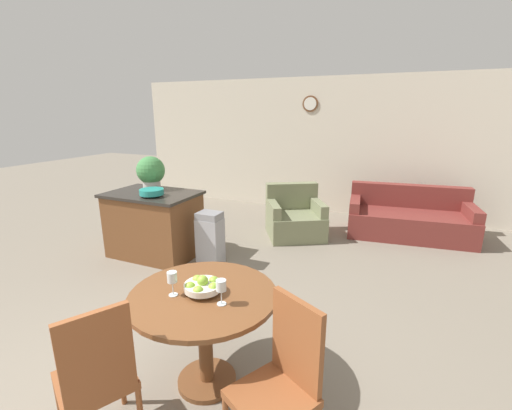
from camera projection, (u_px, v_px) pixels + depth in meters
name	position (u px, v px, depth m)	size (l,w,h in m)	color
wall_back	(312.00, 146.00, 7.06)	(8.00, 0.09, 2.70)	beige
dining_table	(204.00, 314.00, 2.50)	(1.07, 1.07, 0.77)	brown
dining_chair_near_left	(97.00, 374.00, 2.00)	(0.57, 0.57, 1.01)	brown
dining_chair_near_right	(282.00, 377.00, 1.98)	(0.57, 0.57, 1.01)	brown
fruit_bowl	(203.00, 286.00, 2.44)	(0.27, 0.27, 0.14)	silver
wine_glass_left	(172.00, 278.00, 2.39)	(0.07, 0.07, 0.18)	silver
wine_glass_right	(221.00, 287.00, 2.28)	(0.07, 0.07, 0.18)	silver
kitchen_island	(154.00, 224.00, 4.92)	(1.26, 0.84, 0.93)	brown
teal_bowl	(152.00, 192.00, 4.58)	(0.32, 0.32, 0.10)	teal
potted_plant	(151.00, 172.00, 4.97)	(0.41, 0.41, 0.48)	beige
trash_bin	(210.00, 239.00, 4.59)	(0.32, 0.26, 0.75)	#9E9EA3
couch	(409.00, 219.00, 5.75)	(2.02, 1.14, 0.81)	maroon
armchair	(295.00, 219.00, 5.74)	(1.19, 1.17, 0.85)	#7A7F5B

